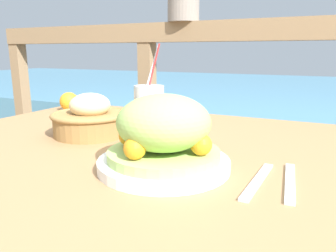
% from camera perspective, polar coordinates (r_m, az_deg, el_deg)
% --- Properties ---
extents(patio_table, '(1.23, 1.00, 0.72)m').
position_cam_1_polar(patio_table, '(0.77, -4.61, -10.03)').
color(patio_table, '#997047').
rests_on(patio_table, ground_plane).
extents(railing_fence, '(2.80, 0.08, 1.07)m').
position_cam_1_polar(railing_fence, '(1.52, 11.64, 6.02)').
color(railing_fence, '#937551').
rests_on(railing_fence, ground_plane).
extents(sea_backdrop, '(12.00, 4.00, 0.54)m').
position_cam_1_polar(sea_backdrop, '(4.04, 20.03, 2.54)').
color(sea_backdrop, teal).
rests_on(sea_backdrop, ground_plane).
extents(salad_plate, '(0.25, 0.25, 0.14)m').
position_cam_1_polar(salad_plate, '(0.62, -0.78, -1.97)').
color(salad_plate, white).
rests_on(salad_plate, patio_table).
extents(drink_glass, '(0.09, 0.09, 0.24)m').
position_cam_1_polar(drink_glass, '(0.98, -3.31, 3.53)').
color(drink_glass, silver).
rests_on(drink_glass, patio_table).
extents(bread_basket, '(0.21, 0.21, 0.11)m').
position_cam_1_polar(bread_basket, '(0.90, -13.33, 1.25)').
color(bread_basket, olive).
rests_on(bread_basket, patio_table).
extents(fork, '(0.03, 0.18, 0.00)m').
position_cam_1_polar(fork, '(0.60, 15.37, -9.17)').
color(fork, silver).
rests_on(fork, patio_table).
extents(knife, '(0.03, 0.18, 0.00)m').
position_cam_1_polar(knife, '(0.61, 20.48, -9.09)').
color(knife, silver).
rests_on(knife, patio_table).
extents(orange_near_basket, '(0.07, 0.07, 0.07)m').
position_cam_1_polar(orange_near_basket, '(1.30, -16.84, 4.11)').
color(orange_near_basket, orange).
rests_on(orange_near_basket, patio_table).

